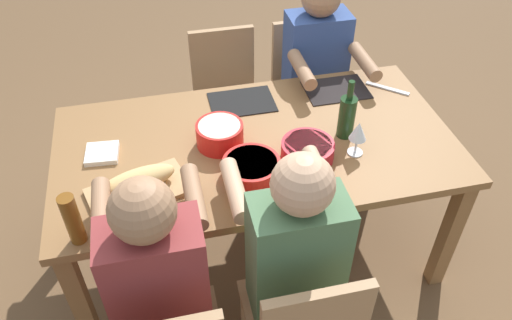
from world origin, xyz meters
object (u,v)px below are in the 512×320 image
wine_bottle (347,116)px  diner_far_right (158,278)px  diner_near_left (317,68)px  chair_near_center (226,93)px  beer_bottle (73,220)px  serving_bowl_greens (308,150)px  cutting_board (139,191)px  diner_far_center (293,253)px  bread_loaf (137,181)px  serving_bowl_salad (251,167)px  chair_near_left (305,83)px  wine_glass (358,132)px  napkin_stack (102,153)px  serving_bowl_pasta (220,133)px  dining_table (256,155)px

wine_bottle → diner_far_right: bearing=32.3°
diner_near_left → chair_near_center: (0.50, -0.18, -0.21)m
beer_bottle → serving_bowl_greens: bearing=-165.3°
diner_near_left → diner_far_right: (1.00, 1.23, 0.00)m
diner_far_right → cutting_board: size_ratio=3.00×
diner_far_center → bread_loaf: 0.68m
chair_near_center → serving_bowl_salad: (0.07, 1.01, 0.30)m
beer_bottle → serving_bowl_salad: bearing=-163.9°
chair_near_left → serving_bowl_salad: 1.19m
chair_near_center → wine_glass: bearing=112.9°
cutting_board → napkin_stack: (0.14, -0.27, 0.00)m
napkin_stack → serving_bowl_greens: bearing=166.2°
chair_near_left → serving_bowl_greens: size_ratio=3.67×
serving_bowl_pasta → napkin_stack: 0.52m
serving_bowl_salad → wine_bottle: bearing=-160.8°
chair_near_left → cutting_board: bearing=44.3°
serving_bowl_pasta → beer_bottle: 0.74m
diner_far_right → wine_glass: size_ratio=7.23×
chair_near_left → diner_far_center: size_ratio=0.71×
diner_near_left → beer_bottle: 1.63m
chair_near_left → serving_bowl_pasta: bearing=49.7°
diner_far_right → diner_near_left: bearing=-129.0°
serving_bowl_greens → wine_glass: 0.23m
serving_bowl_pasta → chair_near_center: bearing=-101.7°
cutting_board → diner_near_left: bearing=-141.4°
diner_near_left → wine_bottle: (0.09, 0.66, 0.15)m
diner_far_right → wine_glass: 1.02m
serving_bowl_greens → diner_near_left: bearing=-111.5°
napkin_stack → diner_far_right: bearing=105.2°
chair_near_center → serving_bowl_pasta: size_ratio=4.01×
chair_near_left → chair_near_center: same height
diner_far_center → wine_glass: bearing=-132.9°
bread_loaf → napkin_stack: (0.14, -0.27, -0.05)m
serving_bowl_pasta → beer_bottle: size_ratio=0.96×
serving_bowl_greens → wine_glass: bearing=175.7°
chair_near_left → chair_near_center: (0.50, 0.00, 0.00)m
dining_table → cutting_board: (0.54, 0.21, 0.09)m
chair_near_left → beer_bottle: 1.78m
chair_near_left → napkin_stack: 1.42m
diner_far_center → bread_loaf: (0.54, -0.40, 0.11)m
chair_near_center → napkin_stack: bearing=47.4°
chair_near_center → wine_bottle: wine_bottle is taller
diner_far_right → beer_bottle: bearing=-37.6°
chair_near_left → napkin_stack: chair_near_left is taller
serving_bowl_salad → beer_bottle: 0.73m
serving_bowl_salad → wine_bottle: 0.51m
dining_table → diner_far_center: 0.62m
bread_loaf → cutting_board: bearing=0.0°
beer_bottle → wine_glass: (-1.18, -0.24, 0.01)m
diner_far_center → wine_glass: size_ratio=7.23×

